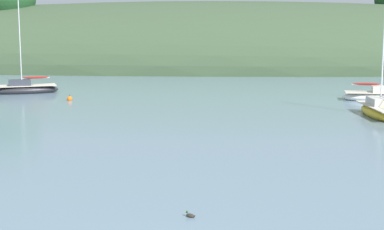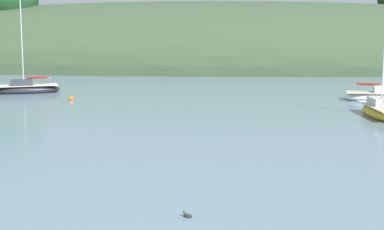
% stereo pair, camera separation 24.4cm
% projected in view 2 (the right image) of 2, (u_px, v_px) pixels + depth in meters
% --- Properties ---
extents(far_shoreline_hill, '(150.00, 36.00, 22.30)m').
position_uv_depth(far_shoreline_hill, '(212.00, 64.00, 88.55)').
color(far_shoreline_hill, '#384C33').
rests_on(far_shoreline_hill, ground).
extents(sailboat_orange_cutter, '(2.65, 6.36, 9.14)m').
position_uv_depth(sailboat_orange_cutter, '(383.00, 111.00, 42.46)').
color(sailboat_orange_cutter, gold).
rests_on(sailboat_orange_cutter, ground).
extents(sailboat_cream_ketch, '(6.20, 3.96, 8.49)m').
position_uv_depth(sailboat_cream_ketch, '(27.00, 89.00, 55.84)').
color(sailboat_cream_ketch, '#232328').
rests_on(sailboat_cream_ketch, ground).
extents(sailboat_teal_outer, '(5.91, 2.64, 7.56)m').
position_uv_depth(sailboat_teal_outer, '(380.00, 96.00, 50.59)').
color(sailboat_teal_outer, white).
rests_on(sailboat_teal_outer, ground).
extents(mooring_buoy_inner, '(0.44, 0.44, 0.54)m').
position_uv_depth(mooring_buoy_inner, '(71.00, 99.00, 51.00)').
color(mooring_buoy_inner, orange).
rests_on(mooring_buoy_inner, ground).
extents(duck_lead, '(0.40, 0.34, 0.24)m').
position_uv_depth(duck_lead, '(187.00, 216.00, 21.23)').
color(duck_lead, '#2D2823').
rests_on(duck_lead, ground).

